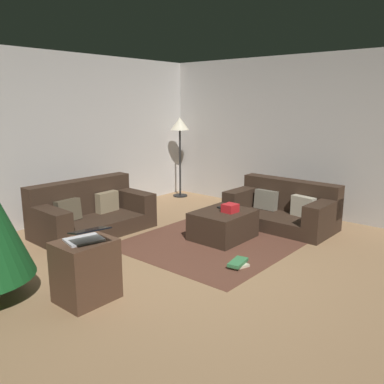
# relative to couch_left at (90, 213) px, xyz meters

# --- Properties ---
(ground_plane) EXTENTS (6.40, 6.40, 0.00)m
(ground_plane) POSITION_rel_couch_left_xyz_m (-0.17, -2.25, -0.28)
(ground_plane) COLOR #93704C
(rear_partition) EXTENTS (6.40, 0.12, 2.60)m
(rear_partition) POSITION_rel_couch_left_xyz_m (-0.17, 0.89, 1.02)
(rear_partition) COLOR #BCB7B2
(rear_partition) RESTS_ON ground_plane
(corner_partition) EXTENTS (0.12, 6.40, 2.60)m
(corner_partition) POSITION_rel_couch_left_xyz_m (2.97, -2.25, 1.02)
(corner_partition) COLOR #B5B0AB
(corner_partition) RESTS_ON ground_plane
(couch_left) EXTENTS (1.68, 0.94, 0.74)m
(couch_left) POSITION_rel_couch_left_xyz_m (0.00, 0.00, 0.00)
(couch_left) COLOR #332319
(couch_left) RESTS_ON ground_plane
(couch_right) EXTENTS (0.87, 1.58, 0.68)m
(couch_right) POSITION_rel_couch_left_xyz_m (2.08, -2.02, -0.01)
(couch_right) COLOR #332319
(couch_right) RESTS_ON ground_plane
(ottoman) EXTENTS (0.81, 0.66, 0.39)m
(ottoman) POSITION_rel_couch_left_xyz_m (1.00, -1.67, -0.08)
(ottoman) COLOR #332319
(ottoman) RESTS_ON ground_plane
(gift_box) EXTENTS (0.20, 0.18, 0.11)m
(gift_box) POSITION_rel_couch_left_xyz_m (1.03, -1.76, 0.17)
(gift_box) COLOR red
(gift_box) RESTS_ON ottoman
(tv_remote) EXTENTS (0.09, 0.17, 0.02)m
(tv_remote) POSITION_rel_couch_left_xyz_m (1.09, -1.58, 0.12)
(tv_remote) COLOR black
(tv_remote) RESTS_ON ottoman
(side_table) EXTENTS (0.52, 0.44, 0.59)m
(side_table) POSITION_rel_couch_left_xyz_m (-1.28, -1.72, 0.02)
(side_table) COLOR #4C3323
(side_table) RESTS_ON ground_plane
(laptop) EXTENTS (0.41, 0.47, 0.18)m
(laptop) POSITION_rel_couch_left_xyz_m (-1.30, -1.78, 0.38)
(laptop) COLOR silver
(laptop) RESTS_ON side_table
(book_stack) EXTENTS (0.32, 0.21, 0.07)m
(book_stack) POSITION_rel_couch_left_xyz_m (0.31, -2.38, -0.24)
(book_stack) COLOR beige
(book_stack) RESTS_ON ground_plane
(corner_lamp) EXTENTS (0.36, 0.36, 1.56)m
(corner_lamp) POSITION_rel_couch_left_xyz_m (2.51, 0.48, 1.04)
(corner_lamp) COLOR black
(corner_lamp) RESTS_ON ground_plane
(area_rug) EXTENTS (2.60, 2.00, 0.01)m
(area_rug) POSITION_rel_couch_left_xyz_m (1.00, -1.67, -0.27)
(area_rug) COLOR brown
(area_rug) RESTS_ON ground_plane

